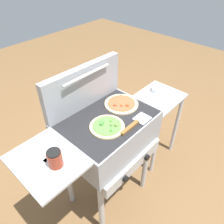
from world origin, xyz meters
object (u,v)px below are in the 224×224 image
(sauce_jar, at_px, (55,159))
(spatula, at_px, (135,124))
(pizza_pepperoni, at_px, (121,104))
(pizza_veggie, at_px, (107,126))
(grill, at_px, (106,135))
(prep_table, at_px, (155,115))
(topping_bowl_near, at_px, (158,89))

(sauce_jar, distance_m, spatula, 0.54)
(pizza_pepperoni, xyz_separation_m, spatula, (-0.10, -0.20, -0.00))
(pizza_veggie, xyz_separation_m, pizza_pepperoni, (0.24, 0.09, -0.00))
(grill, distance_m, pizza_veggie, 0.17)
(pizza_veggie, relative_size, prep_table, 0.30)
(sauce_jar, bearing_deg, spatula, -12.05)
(pizza_pepperoni, relative_size, spatula, 0.93)
(pizza_veggie, distance_m, topping_bowl_near, 0.83)
(sauce_jar, distance_m, topping_bowl_near, 1.22)
(grill, height_order, prep_table, grill)
(pizza_veggie, distance_m, spatula, 0.18)
(grill, relative_size, pizza_pepperoni, 3.98)
(spatula, bearing_deg, pizza_pepperoni, 63.06)
(spatula, bearing_deg, prep_table, 17.00)
(pizza_veggie, distance_m, pizza_pepperoni, 0.26)
(pizza_pepperoni, bearing_deg, pizza_veggie, -160.22)
(grill, distance_m, sauce_jar, 0.49)
(pizza_pepperoni, xyz_separation_m, sauce_jar, (-0.63, -0.09, 0.04))
(sauce_jar, height_order, topping_bowl_near, sauce_jar)
(topping_bowl_near, bearing_deg, sauce_jar, -174.20)
(grill, xyz_separation_m, topping_bowl_near, (0.75, 0.06, -0.00))
(pizza_pepperoni, bearing_deg, sauce_jar, -171.95)
(grill, distance_m, topping_bowl_near, 0.75)
(pizza_pepperoni, bearing_deg, spatula, -116.94)
(pizza_veggie, relative_size, sauce_jar, 2.20)
(spatula, height_order, prep_table, spatula)
(spatula, distance_m, prep_table, 0.72)
(prep_table, distance_m, topping_bowl_near, 0.25)
(pizza_veggie, bearing_deg, prep_table, 5.02)
(grill, xyz_separation_m, sauce_jar, (-0.44, -0.06, 0.19))
(grill, relative_size, sauce_jar, 9.54)
(grill, xyz_separation_m, pizza_pepperoni, (0.19, 0.03, 0.15))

